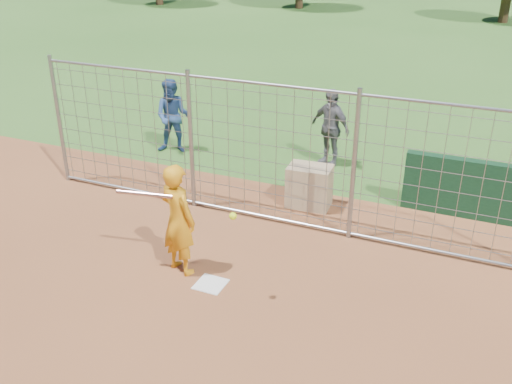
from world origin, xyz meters
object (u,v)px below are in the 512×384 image
at_px(batter, 178,220).
at_px(bystander_a, 173,116).
at_px(bystander_b, 330,128).
at_px(equipment_bin, 309,186).

distance_m(batter, bystander_a, 5.12).
distance_m(bystander_a, bystander_b, 3.59).
height_order(batter, bystander_a, batter).
bearing_deg(bystander_a, batter, -75.34).
bearing_deg(batter, bystander_a, -39.98).
height_order(bystander_a, equipment_bin, bystander_a).
xyz_separation_m(bystander_b, equipment_bin, (0.26, -2.12, -0.46)).
bearing_deg(equipment_bin, batter, -114.69).
xyz_separation_m(batter, equipment_bin, (1.09, 2.90, -0.48)).
distance_m(batter, equipment_bin, 3.13).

